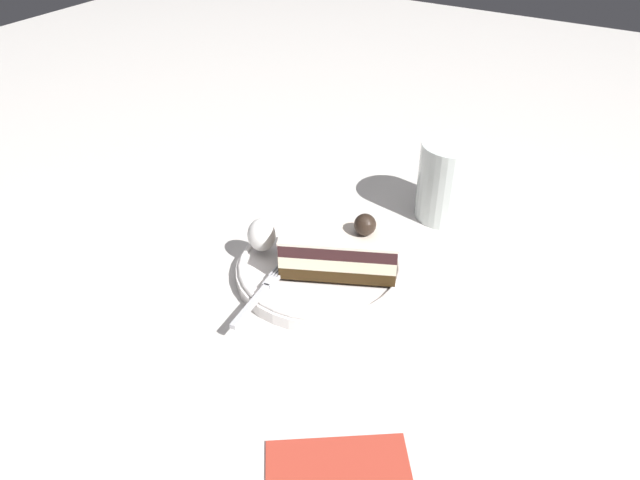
# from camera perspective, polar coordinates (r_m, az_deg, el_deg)

# --- Properties ---
(ground_plane) EXTENTS (2.40, 2.40, 0.00)m
(ground_plane) POSITION_cam_1_polar(r_m,az_deg,el_deg) (0.67, 1.52, -4.68)
(ground_plane) COLOR silver
(dessert_plate) EXTENTS (0.19, 0.19, 0.02)m
(dessert_plate) POSITION_cam_1_polar(r_m,az_deg,el_deg) (0.68, 0.00, -2.71)
(dessert_plate) COLOR white
(dessert_plate) RESTS_ON ground_plane
(cake_slice) EXTENTS (0.10, 0.14, 0.07)m
(cake_slice) POSITION_cam_1_polar(r_m,az_deg,el_deg) (0.66, 1.88, -0.86)
(cake_slice) COLOR #35220E
(cake_slice) RESTS_ON dessert_plate
(whipped_cream_dollop) EXTENTS (0.03, 0.03, 0.04)m
(whipped_cream_dollop) POSITION_cam_1_polar(r_m,az_deg,el_deg) (0.69, -5.33, 0.60)
(whipped_cream_dollop) COLOR white
(whipped_cream_dollop) RESTS_ON dessert_plate
(fork) EXTENTS (0.11, 0.02, 0.00)m
(fork) POSITION_cam_1_polar(r_m,az_deg,el_deg) (0.64, -5.40, -4.79)
(fork) COLOR silver
(fork) RESTS_ON dessert_plate
(drink_glass_near) EXTENTS (0.08, 0.08, 0.10)m
(drink_glass_near) POSITION_cam_1_polar(r_m,az_deg,el_deg) (0.79, 11.92, 5.04)
(drink_glass_near) COLOR white
(drink_glass_near) RESTS_ON ground_plane
(folded_napkin) EXTENTS (0.12, 0.13, 0.00)m
(folded_napkin) POSITION_cam_1_polar(r_m,az_deg,el_deg) (0.52, 1.72, -20.65)
(folded_napkin) COLOR #B73A2A
(folded_napkin) RESTS_ON ground_plane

